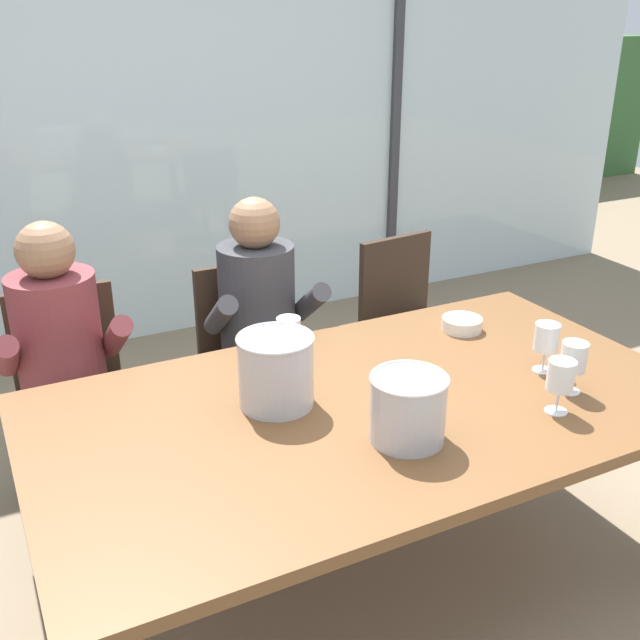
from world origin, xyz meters
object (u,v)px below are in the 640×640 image
object	(u,v)px
chair_left_of_center	(252,350)
person_charcoal_jacket	(263,323)
ice_bucket_secondary	(276,370)
wine_glass_by_right_taster	(289,333)
chair_center	(407,314)
tasting_bowl	(462,324)
wine_glass_center_pour	(561,378)
dining_table	(370,419)
ice_bucket_primary	(408,407)
chair_near_curtain	(72,382)
wine_glass_by_left_taster	(574,358)
wine_glass_near_bucket	(546,339)
person_maroon_top	(64,361)

from	to	relation	value
chair_left_of_center	person_charcoal_jacket	bearing A→B (deg)	-84.36
ice_bucket_secondary	wine_glass_by_right_taster	world-z (taller)	ice_bucket_secondary
chair_left_of_center	chair_center	bearing A→B (deg)	4.16
ice_bucket_secondary	tasting_bowl	distance (m)	0.90
person_charcoal_jacket	wine_glass_by_right_taster	bearing A→B (deg)	-96.86
wine_glass_by_right_taster	wine_glass_center_pour	bearing A→B (deg)	-48.74
dining_table	tasting_bowl	xyz separation A→B (m)	(0.61, 0.33, 0.09)
ice_bucket_primary	wine_glass_center_pour	xyz separation A→B (m)	(0.50, -0.08, 0.01)
person_charcoal_jacket	wine_glass_center_pour	world-z (taller)	person_charcoal_jacket
chair_near_curtain	wine_glass_by_right_taster	bearing A→B (deg)	-43.88
person_charcoal_jacket	tasting_bowl	distance (m)	0.81
ice_bucket_primary	wine_glass_by_right_taster	distance (m)	0.61
chair_near_curtain	chair_center	bearing A→B (deg)	1.39
tasting_bowl	wine_glass_by_right_taster	distance (m)	0.73
ice_bucket_secondary	wine_glass_by_left_taster	distance (m)	0.95
wine_glass_center_pour	wine_glass_by_right_taster	xyz separation A→B (m)	(-0.59, 0.68, 0.00)
dining_table	chair_near_curtain	xyz separation A→B (m)	(-0.77, 1.03, -0.16)
chair_left_of_center	dining_table	bearing A→B (deg)	-87.76
tasting_bowl	chair_near_curtain	bearing A→B (deg)	153.14
ice_bucket_secondary	wine_glass_center_pour	xyz separation A→B (m)	(0.75, -0.44, -0.00)
person_charcoal_jacket	tasting_bowl	bearing A→B (deg)	-35.09
wine_glass_near_bucket	wine_glass_by_right_taster	xyz separation A→B (m)	(-0.76, 0.44, 0.00)
chair_left_of_center	wine_glass_by_left_taster	bearing A→B (deg)	-61.43
person_charcoal_jacket	ice_bucket_primary	distance (m)	1.10
chair_near_curtain	chair_center	world-z (taller)	same
dining_table	wine_glass_by_right_taster	distance (m)	0.42
wine_glass_by_right_taster	wine_glass_near_bucket	bearing A→B (deg)	-30.38
person_maroon_top	chair_center	bearing A→B (deg)	5.56
wine_glass_near_bucket	wine_glass_by_right_taster	bearing A→B (deg)	149.62
ice_bucket_secondary	wine_glass_near_bucket	bearing A→B (deg)	-12.57
person_charcoal_jacket	tasting_bowl	size ratio (longest dim) A/B	7.62
chair_center	wine_glass_by_right_taster	distance (m)	1.20
chair_near_curtain	wine_glass_by_right_taster	world-z (taller)	wine_glass_by_right_taster
person_maroon_top	wine_glass_near_bucket	world-z (taller)	person_maroon_top
chair_near_curtain	ice_bucket_secondary	xyz separation A→B (m)	(0.50, -0.91, 0.34)
tasting_bowl	wine_glass_by_right_taster	size ratio (longest dim) A/B	0.90
chair_left_of_center	ice_bucket_primary	size ratio (longest dim) A/B	3.86
person_charcoal_jacket	person_maroon_top	bearing A→B (deg)	-174.36
person_charcoal_jacket	wine_glass_center_pour	bearing A→B (deg)	-61.92
ice_bucket_primary	wine_glass_near_bucket	world-z (taller)	ice_bucket_primary
ice_bucket_secondary	wine_glass_by_right_taster	bearing A→B (deg)	57.39
dining_table	wine_glass_by_left_taster	size ratio (longest dim) A/B	12.11
ice_bucket_primary	wine_glass_by_left_taster	distance (m)	0.63
chair_near_curtain	chair_center	xyz separation A→B (m)	(1.59, -0.01, 0.00)
person_charcoal_jacket	wine_glass_by_right_taster	xyz separation A→B (m)	(-0.11, -0.50, 0.17)
chair_near_curtain	dining_table	bearing A→B (deg)	-51.59
chair_center	ice_bucket_secondary	bearing A→B (deg)	-147.84
chair_left_of_center	person_charcoal_jacket	distance (m)	0.21
chair_near_curtain	chair_center	size ratio (longest dim) A/B	1.00
ice_bucket_secondary	wine_glass_by_left_taster	size ratio (longest dim) A/B	1.39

